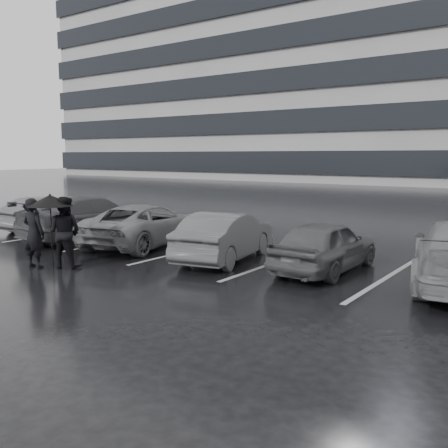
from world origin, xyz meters
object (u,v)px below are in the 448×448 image
car_west_a (225,236)px  car_west_c (91,217)px  car_west_d (50,213)px  pedestrian_left (34,233)px  car_west_b (145,225)px  car_main (325,245)px  pedestrian_right (64,232)px

car_west_a → car_west_c: car_west_c is taller
car_west_d → pedestrian_left: (5.01, -3.94, 0.24)m
car_west_b → car_west_d: size_ratio=1.21×
car_west_a → car_west_c: size_ratio=0.79×
car_main → car_west_d: 10.86m
car_west_c → pedestrian_left: pedestrian_left is taller
pedestrian_right → car_west_d: bearing=-54.1°
car_west_a → pedestrian_left: pedestrian_left is taller
car_main → car_west_d: car_main is taller
car_main → pedestrian_right: 6.22m
car_west_c → pedestrian_left: size_ratio=2.85×
car_west_b → pedestrian_right: size_ratio=2.60×
car_west_b → car_west_c: 2.28m
car_main → car_west_b: car_west_b is taller
car_west_a → car_west_b: size_ratio=0.85×
car_main → car_west_b: bearing=0.2°
car_west_a → pedestrian_left: 4.70m
car_main → car_west_d: size_ratio=0.97×
car_west_b → car_west_c: (-2.28, -0.17, 0.07)m
car_west_a → car_west_d: bearing=-15.4°
car_main → car_west_c: car_west_c is taller
pedestrian_left → car_main: bearing=-155.3°
car_main → pedestrian_left: (-5.85, -3.74, 0.23)m
car_west_b → car_main: bearing=169.3°
car_main → pedestrian_right: bearing=32.3°
car_main → car_west_c: (-8.11, -0.18, 0.09)m
car_west_a → pedestrian_left: (-3.23, -3.41, 0.22)m
car_west_d → car_west_c: bearing=171.0°
car_west_d → pedestrian_left: bearing=140.7°
pedestrian_left → pedestrian_right: (0.59, 0.44, 0.02)m
pedestrian_left → car_west_d: bearing=-46.2°
car_west_b → pedestrian_left: (-0.02, -3.73, 0.22)m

